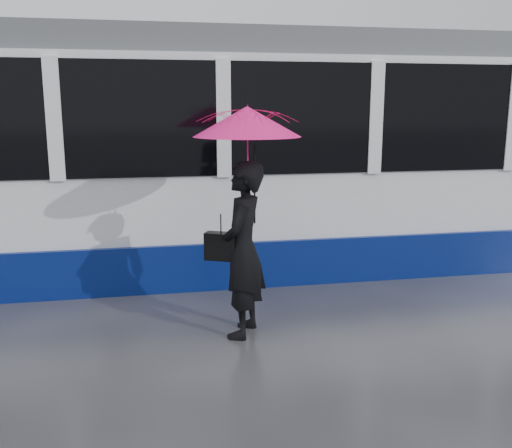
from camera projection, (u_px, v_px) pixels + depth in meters
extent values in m
plane|color=#27272B|center=(302.00, 320.00, 6.40)|extent=(90.00, 90.00, 0.00)
cube|color=#3F3D38|center=(269.00, 274.00, 8.11)|extent=(34.00, 0.07, 0.02)
cube|color=#3F3D38|center=(250.00, 250.00, 9.49)|extent=(34.00, 0.07, 0.02)
cube|color=white|center=(373.00, 161.00, 8.83)|extent=(24.00, 2.40, 2.95)
cube|color=navy|center=(370.00, 237.00, 9.08)|extent=(24.00, 2.56, 0.62)
cube|color=black|center=(375.00, 116.00, 8.69)|extent=(23.00, 2.48, 1.40)
cube|color=#525459|center=(378.00, 50.00, 8.49)|extent=(23.60, 2.20, 0.35)
imported|color=black|center=(243.00, 250.00, 5.84)|extent=(0.68, 0.79, 1.83)
imported|color=#F51452|center=(247.00, 151.00, 5.64)|extent=(1.33, 1.34, 0.91)
cone|color=#F51452|center=(247.00, 122.00, 5.58)|extent=(1.42, 1.42, 0.30)
cylinder|color=black|center=(247.00, 104.00, 5.55)|extent=(0.01, 0.01, 0.07)
cylinder|color=black|center=(255.00, 185.00, 5.75)|extent=(0.02, 0.02, 0.80)
cube|color=black|center=(221.00, 246.00, 5.81)|extent=(0.36, 0.27, 0.28)
cylinder|color=black|center=(221.00, 224.00, 5.76)|extent=(0.01, 0.01, 0.18)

